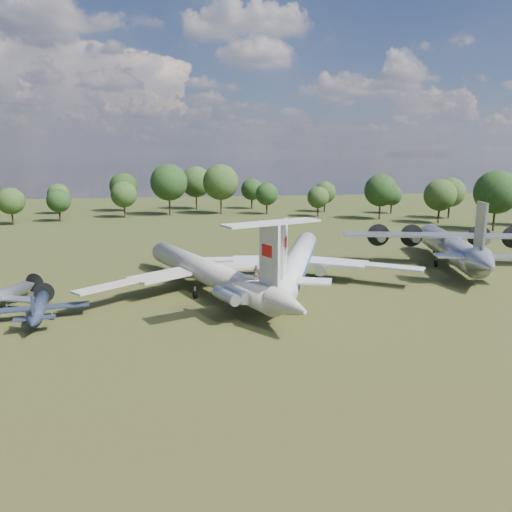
{
  "coord_description": "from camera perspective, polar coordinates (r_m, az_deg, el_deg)",
  "views": [
    {
      "loc": [
        -3.51,
        -66.05,
        17.76
      ],
      "look_at": [
        6.89,
        -4.33,
        5.0
      ],
      "focal_mm": 35.0,
      "sensor_mm": 36.0,
      "label": 1
    }
  ],
  "objects": [
    {
      "name": "small_prop_west",
      "position": [
        59.65,
        -23.56,
        -5.74
      ],
      "size": [
        12.41,
        15.62,
        2.09
      ],
      "primitive_type": null,
      "rotation": [
        0.0,
        0.0,
        0.15
      ],
      "color": "#161B31",
      "rests_on": "ground"
    },
    {
      "name": "tu104_jet",
      "position": [
        71.1,
        4.76,
        -1.08
      ],
      "size": [
        47.93,
        54.82,
        4.59
      ],
      "primitive_type": null,
      "rotation": [
        0.0,
        0.0,
        -0.35
      ],
      "color": "silver",
      "rests_on": "ground"
    },
    {
      "name": "il62_airliner",
      "position": [
        65.38,
        -5.61,
        -2.33
      ],
      "size": [
        48.1,
        53.75,
        4.34
      ],
      "primitive_type": null,
      "rotation": [
        0.0,
        0.0,
        0.38
      ],
      "color": "silver",
      "rests_on": "ground"
    },
    {
      "name": "person_on_il62",
      "position": [
        54.3,
        -0.04,
        -1.9
      ],
      "size": [
        0.63,
        0.45,
        1.64
      ],
      "primitive_type": "imported",
      "rotation": [
        0.0,
        0.0,
        3.24
      ],
      "color": "#8F6A49",
      "rests_on": "il62_airliner"
    },
    {
      "name": "ground",
      "position": [
        68.48,
        -6.32,
        -3.58
      ],
      "size": [
        300.0,
        300.0,
        0.0
      ],
      "primitive_type": "plane",
      "color": "#214015",
      "rests_on": "ground"
    },
    {
      "name": "an12_transport",
      "position": [
        86.58,
        21.3,
        0.58
      ],
      "size": [
        42.56,
        45.43,
        5.01
      ],
      "primitive_type": null,
      "rotation": [
        0.0,
        0.0,
        -0.25
      ],
      "color": "#9FA1A7",
      "rests_on": "ground"
    }
  ]
}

